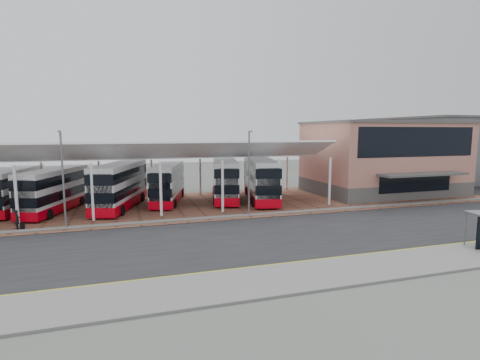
# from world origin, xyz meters

# --- Properties ---
(ground) EXTENTS (140.00, 140.00, 0.00)m
(ground) POSITION_xyz_m (0.00, 0.00, 0.00)
(ground) COLOR #4F534C
(road) EXTENTS (120.00, 14.00, 0.02)m
(road) POSITION_xyz_m (0.00, -1.00, 0.01)
(road) COLOR black
(road) RESTS_ON ground
(forecourt) EXTENTS (72.00, 16.00, 0.06)m
(forecourt) POSITION_xyz_m (2.00, 13.00, 0.03)
(forecourt) COLOR brown
(forecourt) RESTS_ON ground
(sidewalk) EXTENTS (120.00, 4.00, 0.14)m
(sidewalk) POSITION_xyz_m (0.00, -9.00, 0.07)
(sidewalk) COLOR #62625F
(sidewalk) RESTS_ON ground
(north_kerb) EXTENTS (120.00, 0.80, 0.14)m
(north_kerb) POSITION_xyz_m (0.00, 6.20, 0.07)
(north_kerb) COLOR #62625F
(north_kerb) RESTS_ON ground
(yellow_line_near) EXTENTS (120.00, 0.12, 0.01)m
(yellow_line_near) POSITION_xyz_m (0.00, -7.00, 0.03)
(yellow_line_near) COLOR #D5CD00
(yellow_line_near) RESTS_ON road
(yellow_line_far) EXTENTS (120.00, 0.12, 0.01)m
(yellow_line_far) POSITION_xyz_m (0.00, -6.70, 0.03)
(yellow_line_far) COLOR #D5CD00
(yellow_line_far) RESTS_ON road
(canopy) EXTENTS (37.00, 11.63, 7.07)m
(canopy) POSITION_xyz_m (-6.00, 13.94, 5.80)
(canopy) COLOR white
(canopy) RESTS_ON ground
(terminal) EXTENTS (18.40, 14.40, 9.25)m
(terminal) POSITION_xyz_m (23.00, 13.92, 4.66)
(terminal) COLOR #514F4C
(terminal) RESTS_ON ground
(warehouse) EXTENTS (30.50, 20.50, 10.25)m
(warehouse) POSITION_xyz_m (48.00, 24.00, 5.15)
(warehouse) COLOR #5B5D5F
(warehouse) RESTS_ON ground
(lamp_west) EXTENTS (0.16, 0.90, 8.07)m
(lamp_west) POSITION_xyz_m (-14.00, 6.27, 4.36)
(lamp_west) COLOR slate
(lamp_west) RESTS_ON ground
(lamp_east) EXTENTS (0.16, 0.90, 8.07)m
(lamp_east) POSITION_xyz_m (2.00, 6.27, 4.36)
(lamp_east) COLOR slate
(lamp_east) RESTS_ON ground
(bus_0) EXTENTS (3.87, 10.52, 4.24)m
(bus_0) POSITION_xyz_m (-19.82, 15.44, 2.17)
(bus_0) COLOR silver
(bus_0) RESTS_ON forecourt
(bus_1) EXTENTS (5.63, 10.54, 4.26)m
(bus_1) POSITION_xyz_m (-15.89, 13.65, 2.17)
(bus_1) COLOR silver
(bus_1) RESTS_ON forecourt
(bus_2) EXTENTS (5.97, 11.57, 4.66)m
(bus_2) POSITION_xyz_m (-9.66, 13.62, 2.38)
(bus_2) COLOR silver
(bus_2) RESTS_ON forecourt
(bus_3) EXTENTS (5.13, 10.73, 4.31)m
(bus_3) POSITION_xyz_m (-4.54, 15.38, 2.20)
(bus_3) COLOR silver
(bus_3) RESTS_ON forecourt
(bus_4) EXTENTS (5.10, 11.61, 4.66)m
(bus_4) POSITION_xyz_m (2.06, 15.21, 2.38)
(bus_4) COLOR silver
(bus_4) RESTS_ON forecourt
(bus_5) EXTENTS (5.21, 11.89, 4.78)m
(bus_5) POSITION_xyz_m (5.87, 13.27, 2.43)
(bus_5) COLOR silver
(bus_5) RESTS_ON forecourt
(pedestrian) EXTENTS (0.44, 0.62, 1.59)m
(pedestrian) POSITION_xyz_m (-17.73, 7.18, 0.85)
(pedestrian) COLOR black
(pedestrian) RESTS_ON forecourt
(suitcase) EXTENTS (0.33, 0.23, 0.56)m
(suitcase) POSITION_xyz_m (-17.30, 6.76, 0.34)
(suitcase) COLOR black
(suitcase) RESTS_ON forecourt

